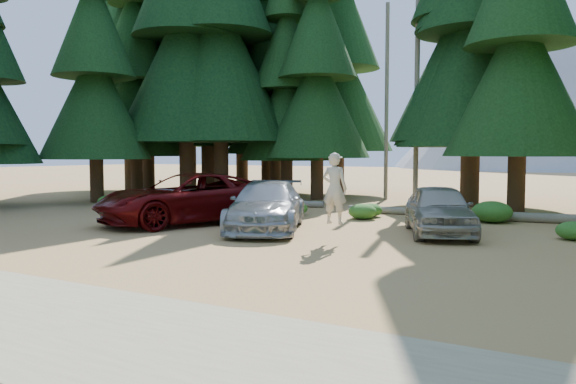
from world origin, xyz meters
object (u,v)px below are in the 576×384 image
object	(u,v)px
silver_minivan_center	(267,206)
silver_minivan_right	(439,209)
red_pickup	(187,198)
log_right	(512,217)
frisbee_player	(335,188)
log_mid	(392,211)
log_left	(279,203)

from	to	relation	value
silver_minivan_center	silver_minivan_right	distance (m)	5.19
red_pickup	silver_minivan_right	world-z (taller)	red_pickup
log_right	frisbee_player	bearing A→B (deg)	-120.69
silver_minivan_right	log_mid	xyz separation A→B (m)	(-2.98, 4.58, -0.60)
silver_minivan_center	log_left	bearing A→B (deg)	93.91
silver_minivan_right	frisbee_player	distance (m)	3.65
log_right	log_mid	bearing A→B (deg)	172.29
silver_minivan_center	log_right	world-z (taller)	silver_minivan_center
red_pickup	silver_minivan_center	bearing A→B (deg)	22.83
silver_minivan_center	silver_minivan_right	bearing A→B (deg)	-4.51
silver_minivan_right	log_left	xyz separation A→B (m)	(-8.42, 5.15, -0.59)
frisbee_player	log_mid	distance (m)	7.69
red_pickup	silver_minivan_center	world-z (taller)	red_pickup
frisbee_player	log_mid	size ratio (longest dim) A/B	0.54
silver_minivan_center	log_left	distance (m)	7.69
silver_minivan_center	red_pickup	bearing A→B (deg)	155.44
red_pickup	silver_minivan_right	distance (m)	8.27
red_pickup	silver_minivan_right	bearing A→B (deg)	35.27
log_left	log_mid	distance (m)	5.47
silver_minivan_right	log_right	world-z (taller)	silver_minivan_right
silver_minivan_center	log_left	xyz separation A→B (m)	(-3.50, 6.82, -0.60)
frisbee_player	log_right	bearing A→B (deg)	-115.38
silver_minivan_right	silver_minivan_center	bearing A→B (deg)	176.64
silver_minivan_right	frisbee_player	xyz separation A→B (m)	(-2.04, -2.94, 0.73)
red_pickup	frisbee_player	world-z (taller)	frisbee_player
red_pickup	silver_minivan_center	xyz separation A→B (m)	(3.20, -0.07, -0.11)
silver_minivan_right	log_right	bearing A→B (deg)	49.54
red_pickup	log_mid	xyz separation A→B (m)	(5.13, 6.18, -0.72)
log_mid	log_right	bearing A→B (deg)	-5.88
frisbee_player	log_mid	xyz separation A→B (m)	(-0.95, 7.52, -1.32)
silver_minivan_center	frisbee_player	distance (m)	3.23
log_mid	red_pickup	bearing A→B (deg)	-133.08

